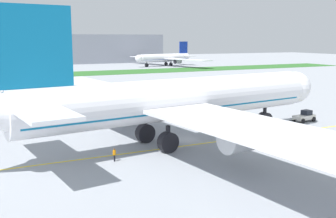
{
  "coord_description": "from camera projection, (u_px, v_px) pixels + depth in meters",
  "views": [
    {
      "loc": [
        -28.17,
        -52.39,
        15.38
      ],
      "look_at": [
        -0.82,
        4.45,
        4.18
      ],
      "focal_mm": 42.43,
      "sensor_mm": 36.0,
      "label": 1
    }
  ],
  "objects": [
    {
      "name": "ground_plane",
      "position": [
        185.0,
        140.0,
        61.2
      ],
      "size": [
        600.0,
        600.0,
        0.0
      ],
      "primitive_type": "plane",
      "color": "#9399A0",
      "rests_on": "ground"
    },
    {
      "name": "apron_taxi_line",
      "position": [
        195.0,
        144.0,
        58.46
      ],
      "size": [
        280.0,
        0.36,
        0.01
      ],
      "primitive_type": "cube",
      "color": "yellow",
      "rests_on": "ground"
    },
    {
      "name": "grass_median_strip",
      "position": [
        50.0,
        75.0,
        171.14
      ],
      "size": [
        320.0,
        24.0,
        0.1
      ],
      "primitive_type": "cube",
      "color": "#2D6628",
      "rests_on": "ground"
    },
    {
      "name": "airliner_foreground",
      "position": [
        173.0,
        100.0,
        57.58
      ],
      "size": [
        58.15,
        92.68,
        19.25
      ],
      "color": "white",
      "rests_on": "ground"
    },
    {
      "name": "pushback_tug",
      "position": [
        305.0,
        116.0,
        74.55
      ],
      "size": [
        6.32,
        2.81,
        2.12
      ],
      "color": "white",
      "rests_on": "ground"
    },
    {
      "name": "ground_crew_wingwalker_port",
      "position": [
        114.0,
        153.0,
        50.27
      ],
      "size": [
        0.48,
        0.51,
        1.72
      ],
      "color": "black",
      "rests_on": "ground"
    },
    {
      "name": "service_truck_baggage_loader",
      "position": [
        284.0,
        85.0,
        119.23
      ],
      "size": [
        5.33,
        3.43,
        2.84
      ],
      "color": "yellow",
      "rests_on": "ground"
    },
    {
      "name": "service_truck_fuel_bowser",
      "position": [
        166.0,
        97.0,
        96.77
      ],
      "size": [
        5.28,
        2.98,
        2.66
      ],
      "color": "#33478C",
      "rests_on": "ground"
    },
    {
      "name": "parked_airliner_far_right",
      "position": [
        166.0,
        58.0,
        226.4
      ],
      "size": [
        40.6,
        65.09,
        13.75
      ],
      "color": "white",
      "rests_on": "ground"
    },
    {
      "name": "terminal_building",
      "position": [
        81.0,
        49.0,
        250.04
      ],
      "size": [
        105.44,
        20.0,
        18.0
      ],
      "primitive_type": "cube",
      "color": "gray",
      "rests_on": "ground"
    }
  ]
}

